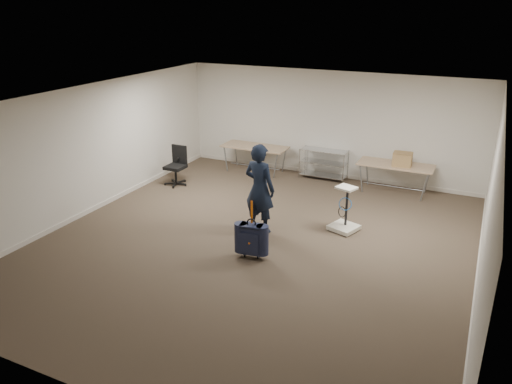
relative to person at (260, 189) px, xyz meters
The scene contains 10 objects.
ground 1.08m from the person, 73.10° to the right, with size 9.00×9.00×0.00m, color #413627.
room_shell 1.23m from the person, 79.31° to the left, with size 8.00×9.00×9.00m.
folding_table_left 3.85m from the person, 116.95° to the left, with size 1.80×0.75×0.73m.
folding_table_right 4.00m from the person, 58.93° to the left, with size 1.80×0.75×0.73m.
wire_shelf 3.71m from the person, 87.49° to the left, with size 1.22×0.47×0.80m.
person is the anchor object (origin of this frame).
suitcase 1.30m from the person, 72.21° to the right, with size 0.44×0.29×1.13m.
office_chair 3.57m from the person, 152.37° to the left, with size 0.60×0.60×1.00m.
equipment_cart 1.87m from the person, 25.97° to the left, with size 0.66×0.66×0.96m.
cardboard_box 4.02m from the person, 56.67° to the left, with size 0.44×0.33×0.33m, color olive.
Camera 1 is at (3.77, -7.94, 4.42)m, focal length 35.00 mm.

